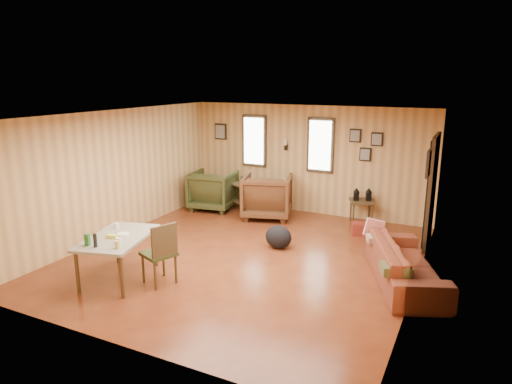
# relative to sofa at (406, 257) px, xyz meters

# --- Properties ---
(room) EXTENTS (5.54, 6.04, 2.44)m
(room) POSITION_rel_sofa_xyz_m (-2.42, 0.13, 0.80)
(room) COLOR brown
(room) RESTS_ON ground
(sofa) EXTENTS (1.35, 2.16, 0.81)m
(sofa) POSITION_rel_sofa_xyz_m (0.00, 0.00, 0.00)
(sofa) COLOR brown
(sofa) RESTS_ON ground
(recliner_brown) EXTENTS (1.25, 1.21, 1.04)m
(recliner_brown) POSITION_rel_sofa_xyz_m (-3.21, 2.08, 0.12)
(recliner_brown) COLOR #512F18
(recliner_brown) RESTS_ON ground
(recliner_green) EXTENTS (1.08, 1.03, 0.98)m
(recliner_green) POSITION_rel_sofa_xyz_m (-4.61, 2.12, 0.08)
(recliner_green) COLOR #333819
(recliner_green) RESTS_ON ground
(end_table) EXTENTS (0.78, 0.75, 0.77)m
(end_table) POSITION_rel_sofa_xyz_m (-3.90, 2.40, 0.02)
(end_table) COLOR #4B3B21
(end_table) RESTS_ON ground
(side_table) EXTENTS (0.63, 0.63, 0.77)m
(side_table) POSITION_rel_sofa_xyz_m (-1.26, 2.54, 0.12)
(side_table) COLOR #4B3B21
(side_table) RESTS_ON ground
(cooler) EXTENTS (0.39, 0.34, 0.23)m
(cooler) POSITION_rel_sofa_xyz_m (-1.10, 1.84, -0.29)
(cooler) COLOR maroon
(cooler) RESTS_ON ground
(backpack) EXTENTS (0.55, 0.46, 0.42)m
(backpack) POSITION_rel_sofa_xyz_m (-2.25, 0.47, -0.20)
(backpack) COLOR black
(backpack) RESTS_ON ground
(sofa_pillows) EXTENTS (1.00, 1.67, 0.35)m
(sofa_pillows) POSITION_rel_sofa_xyz_m (-0.30, -0.08, 0.09)
(sofa_pillows) COLOR #4A4C2A
(sofa_pillows) RESTS_ON sofa
(dining_table) EXTENTS (1.12, 1.49, 0.87)m
(dining_table) POSITION_rel_sofa_xyz_m (-3.90, -1.78, 0.21)
(dining_table) COLOR gray
(dining_table) RESTS_ON ground
(dining_chair) EXTENTS (0.56, 0.56, 0.95)m
(dining_chair) POSITION_rel_sofa_xyz_m (-3.20, -1.64, 0.12)
(dining_chair) COLOR #333819
(dining_chair) RESTS_ON ground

